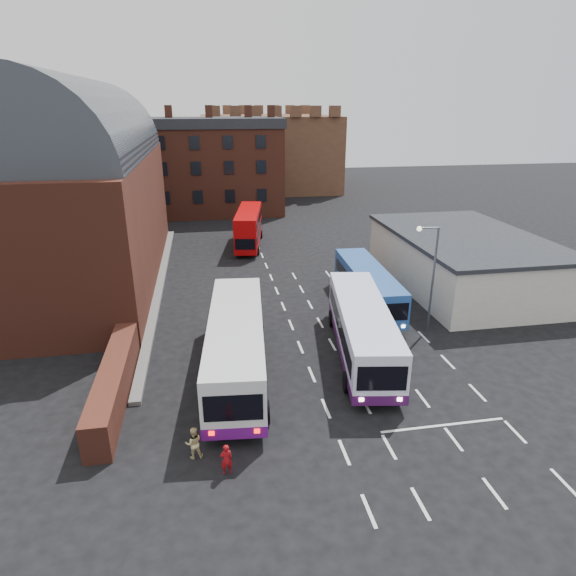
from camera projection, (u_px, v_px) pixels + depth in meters
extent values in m
plane|color=black|center=(322.00, 399.00, 24.13)|extent=(180.00, 180.00, 0.00)
cube|color=#602B1E|center=(78.00, 220.00, 39.17)|extent=(12.00, 28.00, 10.00)
cylinder|color=#1E2328|center=(68.00, 157.00, 37.37)|extent=(12.00, 26.00, 12.00)
cube|color=#602B1E|center=(115.00, 381.00, 24.01)|extent=(1.20, 10.00, 1.80)
cube|color=beige|center=(463.00, 261.00, 38.68)|extent=(10.00, 16.00, 4.00)
cube|color=#282B30|center=(466.00, 236.00, 37.93)|extent=(10.40, 16.40, 0.30)
cube|color=brown|center=(197.00, 171.00, 63.50)|extent=(22.00, 10.00, 11.00)
cube|color=brown|center=(267.00, 152.00, 83.63)|extent=(22.00, 22.00, 12.00)
cube|color=silver|center=(236.00, 342.00, 25.63)|extent=(3.92, 12.56, 2.81)
cube|color=black|center=(236.00, 340.00, 25.57)|extent=(3.87, 11.37, 1.01)
cylinder|color=black|center=(216.00, 334.00, 29.69)|extent=(0.42, 1.15, 1.12)
cylinder|color=black|center=(205.00, 415.00, 21.95)|extent=(0.42, 1.15, 1.12)
cylinder|color=black|center=(261.00, 332.00, 29.90)|extent=(0.42, 1.15, 1.12)
cylinder|color=black|center=(266.00, 412.00, 22.17)|extent=(0.42, 1.15, 1.12)
cube|color=white|center=(362.00, 327.00, 27.67)|extent=(4.46, 11.91, 2.65)
cube|color=black|center=(362.00, 324.00, 27.61)|extent=(4.33, 10.74, 0.95)
cylinder|color=black|center=(398.00, 381.00, 24.70)|extent=(0.46, 1.09, 1.06)
cylinder|color=black|center=(371.00, 318.00, 32.01)|extent=(0.46, 1.09, 1.06)
cylinder|color=black|center=(346.00, 382.00, 24.67)|extent=(0.46, 1.09, 1.06)
cylinder|color=black|center=(332.00, 318.00, 31.98)|extent=(0.46, 1.09, 1.06)
cube|color=#26529E|center=(367.00, 285.00, 34.63)|extent=(2.79, 10.60, 2.39)
cube|color=black|center=(368.00, 283.00, 34.58)|extent=(2.81, 9.40, 0.86)
cylinder|color=black|center=(398.00, 318.00, 32.11)|extent=(0.30, 0.97, 0.96)
cylinder|color=black|center=(368.00, 282.00, 38.66)|extent=(0.30, 0.97, 0.96)
cylinder|color=black|center=(363.00, 320.00, 31.81)|extent=(0.30, 0.97, 0.96)
cylinder|color=black|center=(339.00, 283.00, 38.36)|extent=(0.30, 0.97, 0.96)
cube|color=#BE0607|center=(249.00, 226.00, 49.23)|extent=(3.73, 9.68, 3.35)
cube|color=black|center=(249.00, 231.00, 49.40)|extent=(3.58, 8.51, 0.77)
cylinder|color=black|center=(258.00, 251.00, 47.02)|extent=(0.38, 0.89, 0.86)
cylinder|color=black|center=(261.00, 234.00, 52.96)|extent=(0.38, 0.89, 0.86)
cylinder|color=black|center=(236.00, 251.00, 47.02)|extent=(0.38, 0.89, 0.86)
cylinder|color=black|center=(242.00, 234.00, 52.96)|extent=(0.38, 0.89, 0.86)
cylinder|color=#505256|center=(433.00, 281.00, 30.16)|extent=(0.14, 0.14, 6.90)
cylinder|color=#505256|center=(429.00, 228.00, 28.86)|extent=(1.21, 0.17, 0.09)
sphere|color=#FFF2CC|center=(419.00, 229.00, 28.82)|extent=(0.31, 0.31, 0.31)
imported|color=maroon|center=(226.00, 459.00, 19.05)|extent=(0.55, 0.41, 1.39)
imported|color=#CBB77B|center=(194.00, 443.00, 19.92)|extent=(0.75, 0.60, 1.45)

